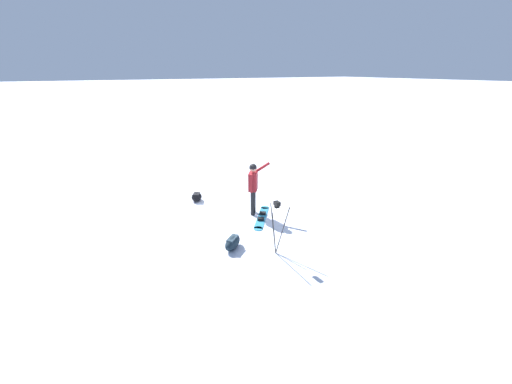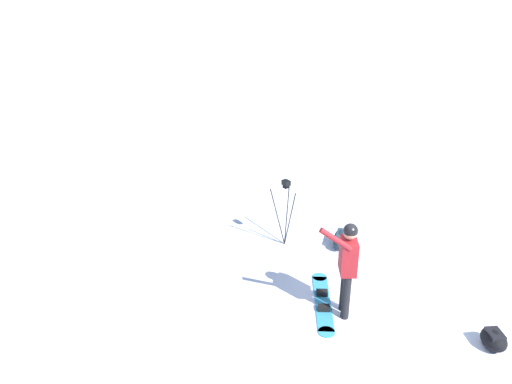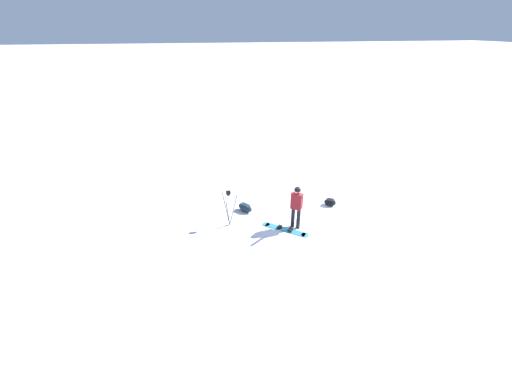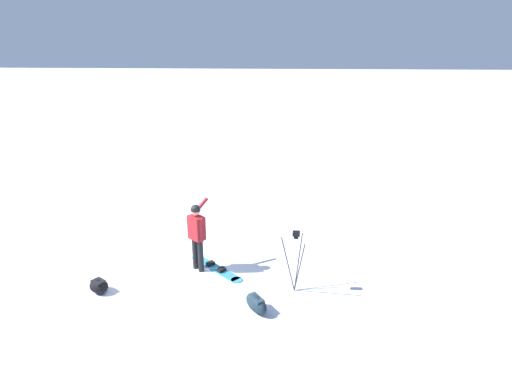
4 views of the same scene
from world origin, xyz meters
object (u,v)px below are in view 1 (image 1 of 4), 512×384
object	(u,v)px
snowboard	(262,217)
gear_bag_small	(233,242)
snowboarder	(253,184)
gear_bag_large	(197,197)
camera_tripod	(277,217)

from	to	relation	value
snowboard	gear_bag_small	size ratio (longest dim) A/B	2.14
snowboard	snowboarder	bearing A→B (deg)	101.03
snowboarder	gear_bag_large	size ratio (longest dim) A/B	2.91
snowboard	camera_tripod	bearing A→B (deg)	-110.37
snowboarder	snowboard	world-z (taller)	snowboarder
snowboarder	snowboard	size ratio (longest dim) A/B	1.16
gear_bag_large	camera_tripod	bearing A→B (deg)	-81.91
snowboard	camera_tripod	distance (m)	2.37
snowboarder	gear_bag_small	size ratio (longest dim) A/B	2.49
gear_bag_small	snowboard	bearing A→B (deg)	37.01
gear_bag_large	gear_bag_small	size ratio (longest dim) A/B	0.86
snowboarder	gear_bag_small	bearing A→B (deg)	-133.30
snowboarder	snowboard	bearing A→B (deg)	-78.97
camera_tripod	gear_bag_small	size ratio (longest dim) A/B	2.09
gear_bag_large	camera_tripod	size ratio (longest dim) A/B	0.41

